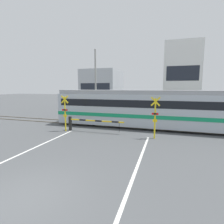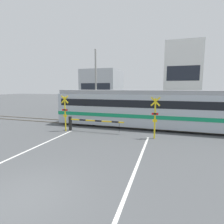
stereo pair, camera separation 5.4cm
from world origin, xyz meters
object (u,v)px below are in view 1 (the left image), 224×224
object	(u,v)px
crossing_signal_left	(65,112)
pedestrian	(134,108)
crossing_barrier_near	(84,122)
crossing_barrier_far	(143,115)
commuter_train	(155,108)
crossing_signal_right	(155,116)

from	to	relation	value
crossing_signal_left	pedestrian	world-z (taller)	crossing_signal_left
crossing_barrier_near	crossing_barrier_far	xyz separation A→B (m)	(4.25, 5.60, 0.00)
pedestrian	crossing_barrier_near	bearing A→B (deg)	-105.60
crossing_signal_left	pedestrian	size ratio (longest dim) A/B	1.72
commuter_train	crossing_signal_right	size ratio (longest dim) A/B	6.07
crossing_signal_right	commuter_train	bearing A→B (deg)	93.27
crossing_signal_left	crossing_signal_right	world-z (taller)	same
commuter_train	crossing_signal_right	distance (m)	3.44
crossing_barrier_far	crossing_signal_right	xyz separation A→B (m)	(1.56, -6.02, 0.88)
crossing_signal_right	pedestrian	size ratio (longest dim) A/B	1.72
crossing_signal_left	pedestrian	distance (m)	10.62
crossing_barrier_near	crossing_barrier_far	size ratio (longest dim) A/B	1.00
commuter_train	crossing_signal_left	world-z (taller)	commuter_train
commuter_train	crossing_barrier_near	xyz separation A→B (m)	(-5.61, -3.00, -1.05)
commuter_train	crossing_barrier_near	bearing A→B (deg)	-151.85
crossing_signal_left	crossing_signal_right	bearing A→B (deg)	0.00
crossing_barrier_near	pedestrian	size ratio (longest dim) A/B	2.76
crossing_barrier_far	crossing_signal_left	distance (m)	8.42
crossing_barrier_near	crossing_barrier_far	world-z (taller)	same
commuter_train	crossing_barrier_far	distance (m)	3.11
crossing_signal_right	pedestrian	xyz separation A→B (m)	(-3.21, 9.75, -0.65)
crossing_signal_left	commuter_train	bearing A→B (deg)	25.56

